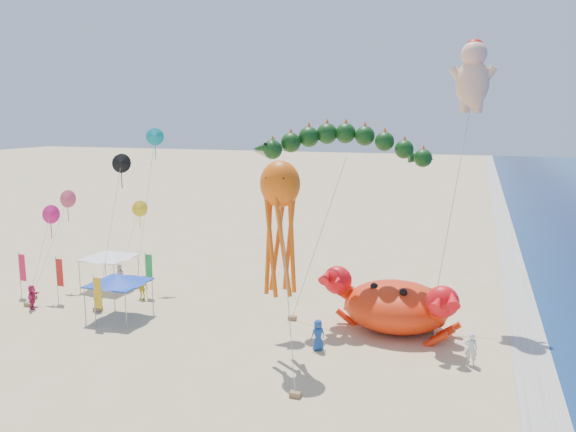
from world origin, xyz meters
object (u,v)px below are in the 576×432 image
(crab_inflatable, at_px, (396,305))
(dragon_kite, at_px, (344,149))
(canopy_white, at_px, (109,255))
(canopy_blue, at_px, (119,280))
(cherub_kite, at_px, (473,75))
(octopus_kite, at_px, (280,218))

(crab_inflatable, relative_size, dragon_kite, 0.71)
(canopy_white, bearing_deg, canopy_blue, -48.92)
(dragon_kite, bearing_deg, canopy_white, 177.33)
(cherub_kite, relative_size, canopy_white, 4.84)
(crab_inflatable, distance_m, cherub_kite, 14.69)
(dragon_kite, bearing_deg, canopy_blue, -161.80)
(crab_inflatable, relative_size, canopy_white, 2.36)
(dragon_kite, height_order, canopy_white, dragon_kite)
(dragon_kite, distance_m, canopy_white, 19.44)
(octopus_kite, relative_size, canopy_white, 2.92)
(crab_inflatable, xyz_separation_m, canopy_white, (-21.18, 1.93, 0.84))
(cherub_kite, xyz_separation_m, canopy_white, (-24.67, -3.13, -12.50))
(cherub_kite, bearing_deg, canopy_blue, -157.68)
(dragon_kite, height_order, cherub_kite, cherub_kite)
(crab_inflatable, xyz_separation_m, canopy_blue, (-16.69, -3.23, 0.84))
(cherub_kite, bearing_deg, crab_inflatable, -124.62)
(crab_inflatable, xyz_separation_m, dragon_kite, (-3.51, 1.11, 8.91))
(octopus_kite, bearing_deg, canopy_white, 155.39)
(octopus_kite, bearing_deg, dragon_kite, 74.95)
(crab_inflatable, xyz_separation_m, octopus_kite, (-5.25, -5.37, 5.80))
(octopus_kite, bearing_deg, crab_inflatable, 45.61)
(cherub_kite, height_order, canopy_white, cherub_kite)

